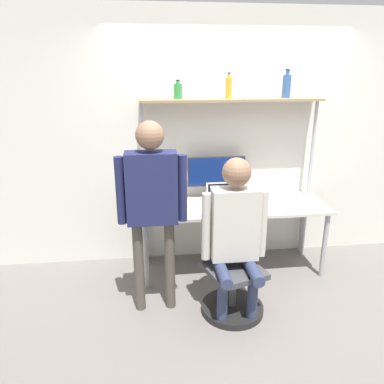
{
  "coord_description": "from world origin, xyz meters",
  "views": [
    {
      "loc": [
        -0.87,
        -3.22,
        2.12
      ],
      "look_at": [
        -0.5,
        -0.2,
        1.09
      ],
      "focal_mm": 35.0,
      "sensor_mm": 36.0,
      "label": 1
    }
  ],
  "objects_px": {
    "monitor": "(216,174)",
    "bottle_green": "(178,91)",
    "laptop": "(223,201)",
    "bottle_amber": "(229,88)",
    "bottle_blue": "(287,86)",
    "person_standing": "(152,194)",
    "person_seated": "(235,227)",
    "office_chair": "(231,283)",
    "cell_phone": "(248,209)"
  },
  "relations": [
    {
      "from": "monitor",
      "to": "bottle_green",
      "type": "distance_m",
      "value": 0.96
    },
    {
      "from": "laptop",
      "to": "bottle_amber",
      "type": "bearing_deg",
      "value": 72.7
    },
    {
      "from": "laptop",
      "to": "bottle_blue",
      "type": "height_order",
      "value": "bottle_blue"
    },
    {
      "from": "monitor",
      "to": "person_standing",
      "type": "bearing_deg",
      "value": -129.53
    },
    {
      "from": "laptop",
      "to": "person_seated",
      "type": "relative_size",
      "value": 0.23
    },
    {
      "from": "monitor",
      "to": "person_seated",
      "type": "relative_size",
      "value": 0.44
    },
    {
      "from": "office_chair",
      "to": "person_seated",
      "type": "relative_size",
      "value": 0.63
    },
    {
      "from": "laptop",
      "to": "office_chair",
      "type": "height_order",
      "value": "laptop"
    },
    {
      "from": "person_seated",
      "to": "person_standing",
      "type": "height_order",
      "value": "person_standing"
    },
    {
      "from": "bottle_amber",
      "to": "bottle_blue",
      "type": "xyz_separation_m",
      "value": [
        0.6,
        -0.0,
        0.01
      ]
    },
    {
      "from": "cell_phone",
      "to": "office_chair",
      "type": "bearing_deg",
      "value": -117.25
    },
    {
      "from": "person_standing",
      "to": "person_seated",
      "type": "bearing_deg",
      "value": -12.25
    },
    {
      "from": "bottle_green",
      "to": "laptop",
      "type": "bearing_deg",
      "value": -32.41
    },
    {
      "from": "bottle_green",
      "to": "bottle_amber",
      "type": "xyz_separation_m",
      "value": [
        0.51,
        0.0,
        0.03
      ]
    },
    {
      "from": "person_seated",
      "to": "bottle_green",
      "type": "height_order",
      "value": "bottle_green"
    },
    {
      "from": "monitor",
      "to": "cell_phone",
      "type": "distance_m",
      "value": 0.55
    },
    {
      "from": "bottle_blue",
      "to": "office_chair",
      "type": "bearing_deg",
      "value": -127.96
    },
    {
      "from": "bottle_blue",
      "to": "person_seated",
      "type": "bearing_deg",
      "value": -126.32
    },
    {
      "from": "laptop",
      "to": "person_standing",
      "type": "bearing_deg",
      "value": -142.27
    },
    {
      "from": "office_chair",
      "to": "bottle_green",
      "type": "height_order",
      "value": "bottle_green"
    },
    {
      "from": "bottle_amber",
      "to": "bottle_blue",
      "type": "height_order",
      "value": "bottle_blue"
    },
    {
      "from": "person_seated",
      "to": "bottle_amber",
      "type": "xyz_separation_m",
      "value": [
        0.12,
        0.98,
        1.08
      ]
    },
    {
      "from": "cell_phone",
      "to": "bottle_green",
      "type": "distance_m",
      "value": 1.37
    },
    {
      "from": "bottle_green",
      "to": "cell_phone",
      "type": "bearing_deg",
      "value": -28.95
    },
    {
      "from": "bottle_green",
      "to": "bottle_blue",
      "type": "height_order",
      "value": "bottle_blue"
    },
    {
      "from": "bottle_blue",
      "to": "bottle_amber",
      "type": "bearing_deg",
      "value": 180.0
    },
    {
      "from": "laptop",
      "to": "office_chair",
      "type": "distance_m",
      "value": 0.86
    },
    {
      "from": "cell_phone",
      "to": "office_chair",
      "type": "distance_m",
      "value": 0.8
    },
    {
      "from": "person_seated",
      "to": "person_standing",
      "type": "distance_m",
      "value": 0.75
    },
    {
      "from": "office_chair",
      "to": "person_standing",
      "type": "distance_m",
      "value": 1.08
    },
    {
      "from": "person_standing",
      "to": "office_chair",
      "type": "bearing_deg",
      "value": -9.1
    },
    {
      "from": "cell_phone",
      "to": "person_seated",
      "type": "xyz_separation_m",
      "value": [
        -0.28,
        -0.61,
        0.09
      ]
    },
    {
      "from": "office_chair",
      "to": "bottle_blue",
      "type": "bearing_deg",
      "value": 52.04
    },
    {
      "from": "cell_phone",
      "to": "office_chair",
      "type": "xyz_separation_m",
      "value": [
        -0.29,
        -0.57,
        -0.48
      ]
    },
    {
      "from": "person_seated",
      "to": "bottle_green",
      "type": "xyz_separation_m",
      "value": [
        -0.39,
        0.98,
        1.05
      ]
    },
    {
      "from": "cell_phone",
      "to": "person_standing",
      "type": "distance_m",
      "value": 1.13
    },
    {
      "from": "cell_phone",
      "to": "bottle_green",
      "type": "xyz_separation_m",
      "value": [
        -0.67,
        0.37,
        1.14
      ]
    },
    {
      "from": "person_seated",
      "to": "person_standing",
      "type": "bearing_deg",
      "value": 167.75
    },
    {
      "from": "office_chair",
      "to": "person_seated",
      "type": "xyz_separation_m",
      "value": [
        0.01,
        -0.04,
        0.57
      ]
    },
    {
      "from": "laptop",
      "to": "cell_phone",
      "type": "bearing_deg",
      "value": -22.34
    },
    {
      "from": "bottle_green",
      "to": "bottle_blue",
      "type": "xyz_separation_m",
      "value": [
        1.11,
        0.0,
        0.04
      ]
    },
    {
      "from": "bottle_amber",
      "to": "bottle_blue",
      "type": "bearing_deg",
      "value": -0.0
    },
    {
      "from": "cell_phone",
      "to": "bottle_blue",
      "type": "bearing_deg",
      "value": 40.1
    },
    {
      "from": "office_chair",
      "to": "bottle_amber",
      "type": "height_order",
      "value": "bottle_amber"
    },
    {
      "from": "laptop",
      "to": "cell_phone",
      "type": "distance_m",
      "value": 0.27
    },
    {
      "from": "office_chair",
      "to": "bottle_amber",
      "type": "distance_m",
      "value": 1.9
    },
    {
      "from": "monitor",
      "to": "laptop",
      "type": "height_order",
      "value": "monitor"
    },
    {
      "from": "person_seated",
      "to": "cell_phone",
      "type": "bearing_deg",
      "value": 65.29
    },
    {
      "from": "cell_phone",
      "to": "bottle_blue",
      "type": "xyz_separation_m",
      "value": [
        0.44,
        0.37,
        1.18
      ]
    },
    {
      "from": "person_seated",
      "to": "person_standing",
      "type": "relative_size",
      "value": 0.83
    }
  ]
}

